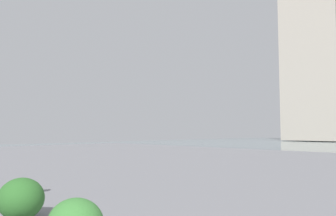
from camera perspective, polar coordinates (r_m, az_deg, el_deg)
name	(u,v)px	position (r m, az deg, el deg)	size (l,w,h in m)	color
building_annex	(322,67)	(69.34, 25.37, 6.54)	(10.15, 14.58, 30.01)	#B2A899
shrub_round	(21,199)	(7.08, -24.36, -14.28)	(0.94, 0.84, 0.80)	#2D6628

